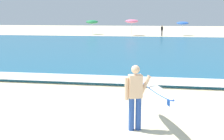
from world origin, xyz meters
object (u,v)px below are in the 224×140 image
(beach_umbrella_1, at_px, (132,21))
(beachgoer_near_row_left, at_px, (162,30))
(beach_umbrella_2, at_px, (182,23))
(beach_umbrella_0, at_px, (92,22))
(surfer_with_board, at_px, (145,91))

(beach_umbrella_1, bearing_deg, beachgoer_near_row_left, -13.09)
(beach_umbrella_2, bearing_deg, beach_umbrella_0, 175.52)
(beachgoer_near_row_left, bearing_deg, beach_umbrella_2, 28.80)
(beach_umbrella_0, relative_size, beachgoer_near_row_left, 1.45)
(beach_umbrella_0, distance_m, beach_umbrella_2, 14.40)
(beach_umbrella_2, height_order, beachgoer_near_row_left, beach_umbrella_2)
(beach_umbrella_0, distance_m, beach_umbrella_1, 6.89)
(beachgoer_near_row_left, bearing_deg, beach_umbrella_1, 166.91)
(surfer_with_board, xyz_separation_m, beachgoer_near_row_left, (1.01, 35.72, -0.19))
(beach_umbrella_1, distance_m, beachgoer_near_row_left, 4.92)
(surfer_with_board, xyz_separation_m, beach_umbrella_1, (-3.61, 36.80, 1.14))
(surfer_with_board, relative_size, beach_umbrella_2, 1.15)
(beachgoer_near_row_left, bearing_deg, beach_umbrella_0, 165.99)
(beach_umbrella_1, bearing_deg, surfer_with_board, -84.40)
(beach_umbrella_0, relative_size, beach_umbrella_2, 1.06)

